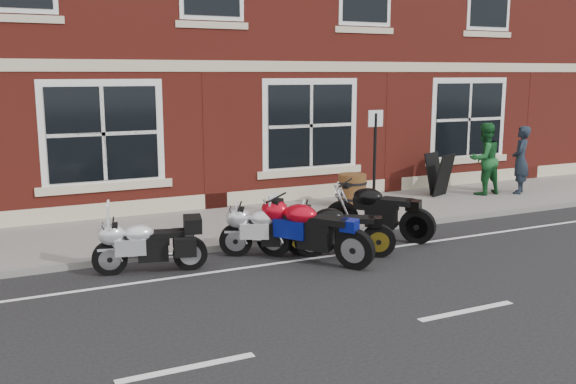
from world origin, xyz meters
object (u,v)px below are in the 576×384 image
(moto_naked_black, at_px, (377,209))
(pedestrian_right, at_px, (484,159))
(parking_sign, at_px, (375,159))
(a_board_sign, at_px, (439,174))
(moto_sport_red, at_px, (311,229))
(moto_touring_silver, at_px, (146,243))
(moto_sport_silver, at_px, (271,229))
(barrel_planter, at_px, (352,190))
(pedestrian_left, at_px, (521,160))
(moto_sport_black, at_px, (338,228))

(moto_naked_black, xyz_separation_m, pedestrian_right, (4.78, 2.23, 0.47))
(pedestrian_right, bearing_deg, parking_sign, 18.59)
(pedestrian_right, relative_size, a_board_sign, 1.70)
(parking_sign, bearing_deg, moto_sport_red, -144.21)
(moto_touring_silver, relative_size, moto_sport_silver, 1.04)
(moto_touring_silver, xyz_separation_m, moto_sport_silver, (2.24, -0.02, 0.00))
(moto_touring_silver, bearing_deg, barrel_planter, -51.81)
(a_board_sign, bearing_deg, barrel_planter, 163.10)
(moto_sport_red, height_order, pedestrian_left, pedestrian_left)
(moto_sport_red, height_order, moto_sport_black, moto_sport_red)
(moto_touring_silver, distance_m, moto_sport_black, 3.36)
(moto_sport_black, bearing_deg, a_board_sign, -24.65)
(pedestrian_left, bearing_deg, a_board_sign, -57.94)
(moto_sport_black, height_order, barrel_planter, barrel_planter)
(moto_sport_silver, height_order, pedestrian_right, pedestrian_right)
(moto_naked_black, distance_m, barrel_planter, 2.56)
(pedestrian_right, bearing_deg, moto_touring_silver, 13.54)
(moto_touring_silver, relative_size, moto_sport_red, 0.94)
(a_board_sign, bearing_deg, moto_touring_silver, 177.11)
(pedestrian_right, height_order, parking_sign, parking_sign)
(moto_naked_black, bearing_deg, parking_sign, 25.60)
(moto_sport_black, relative_size, pedestrian_left, 0.99)
(moto_sport_red, distance_m, pedestrian_right, 7.40)
(moto_touring_silver, bearing_deg, pedestrian_left, -65.49)
(moto_sport_silver, relative_size, parking_sign, 0.74)
(a_board_sign, relative_size, parking_sign, 0.46)
(moto_touring_silver, relative_size, a_board_sign, 1.68)
(pedestrian_left, bearing_deg, moto_sport_black, -17.94)
(moto_sport_silver, bearing_deg, parking_sign, -44.32)
(moto_sport_red, height_order, moto_naked_black, moto_sport_red)
(moto_sport_silver, distance_m, parking_sign, 3.06)
(moto_sport_black, height_order, pedestrian_right, pedestrian_right)
(moto_sport_silver, bearing_deg, moto_sport_red, -113.68)
(moto_sport_black, bearing_deg, moto_touring_silver, 112.30)
(moto_naked_black, bearing_deg, a_board_sign, -1.03)
(barrel_planter, relative_size, parking_sign, 0.33)
(moto_sport_red, bearing_deg, a_board_sign, -1.89)
(a_board_sign, bearing_deg, pedestrian_left, -41.25)
(a_board_sign, bearing_deg, moto_naked_black, -166.09)
(moto_sport_silver, bearing_deg, a_board_sign, -36.83)
(pedestrian_left, height_order, parking_sign, parking_sign)
(moto_naked_black, distance_m, a_board_sign, 4.51)
(moto_naked_black, relative_size, a_board_sign, 1.73)
(pedestrian_right, distance_m, barrel_planter, 3.93)
(parking_sign, bearing_deg, pedestrian_right, 21.81)
(parking_sign, bearing_deg, pedestrian_left, 15.45)
(moto_naked_black, height_order, pedestrian_right, pedestrian_right)
(moto_touring_silver, relative_size, pedestrian_left, 1.04)
(moto_sport_red, distance_m, moto_sport_black, 0.61)
(a_board_sign, distance_m, barrel_planter, 2.79)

